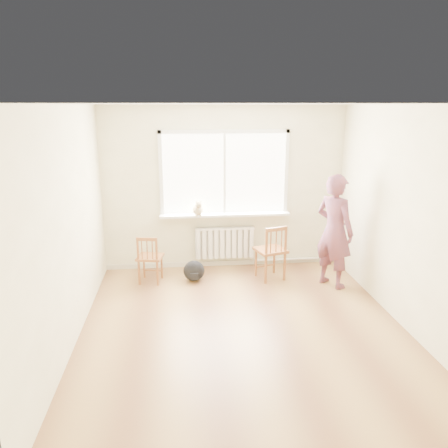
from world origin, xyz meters
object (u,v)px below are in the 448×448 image
object	(u,v)px
backpack	(194,271)
person	(334,231)
chair_right	(272,252)
chair_left	(149,259)
cat	(198,209)

from	to	relation	value
backpack	person	bearing A→B (deg)	-10.40
person	backpack	distance (m)	2.25
chair_right	backpack	size ratio (longest dim) A/B	2.69
person	backpack	world-z (taller)	person
chair_right	person	bearing A→B (deg)	142.83
chair_right	chair_left	bearing A→B (deg)	-18.76
chair_left	backpack	xyz separation A→B (m)	(0.68, -0.00, -0.22)
chair_left	cat	world-z (taller)	cat
chair_left	cat	distance (m)	1.13
chair_left	person	size ratio (longest dim) A/B	0.44
person	backpack	size ratio (longest dim) A/B	5.22
cat	backpack	bearing A→B (deg)	-105.87
person	chair_left	bearing A→B (deg)	48.31
person	backpack	xyz separation A→B (m)	(-2.10, 0.39, -0.70)
chair_right	person	size ratio (longest dim) A/B	0.52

